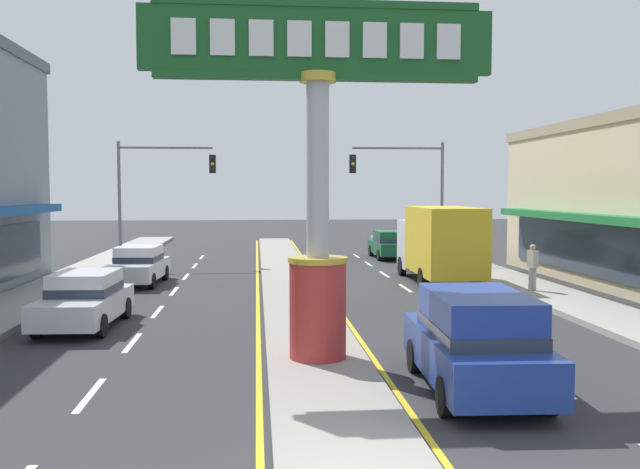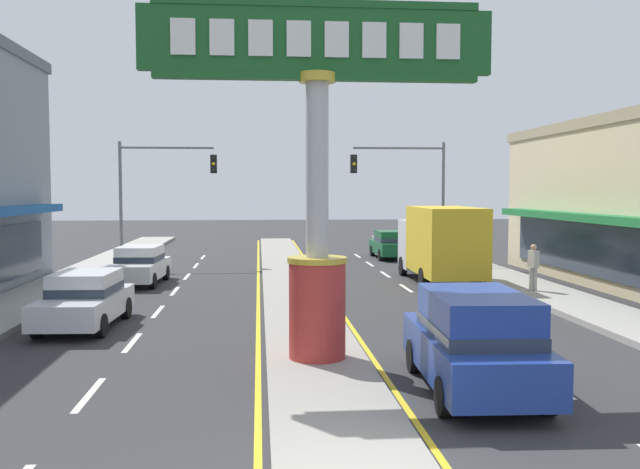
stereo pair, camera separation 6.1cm
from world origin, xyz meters
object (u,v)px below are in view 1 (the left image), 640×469
Objects in this scene: traffic_light_left_side at (155,181)px; suv_mid_left_lane at (476,340)px; box_truck_far_right_lane at (439,242)px; sedan_near_left_lane at (85,299)px; district_sign at (318,175)px; pedestrian_far_side at (533,264)px; sedan_near_right_lane at (139,265)px; sedan_far_left_oncoming at (390,244)px; traffic_light_right_side at (408,181)px.

traffic_light_left_side is 24.72m from suv_mid_left_lane.
box_truck_far_right_lane reaches higher than sedan_near_left_lane.
district_sign is 12.85m from pedestrian_far_side.
district_sign reaches higher than sedan_near_right_lane.
sedan_near_left_lane is 1.02× the size of sedan_far_left_oncoming.
box_truck_far_right_lane is (-0.32, -7.24, -2.55)m from traffic_light_right_side.
sedan_near_left_lane is (-12.08, -7.81, -0.91)m from box_truck_far_right_lane.
traffic_light_right_side reaches higher than sedan_near_left_lane.
suv_mid_left_lane reaches higher than sedan_far_left_oncoming.
traffic_light_right_side is 11.23m from pedestrian_far_side.
traffic_light_left_side reaches higher than sedan_near_left_lane.
traffic_light_left_side is 16.13m from sedan_near_left_lane.
sedan_near_left_lane is at bearing -162.93° from pedestrian_far_side.
suv_mid_left_lane reaches higher than sedan_near_left_lane.
district_sign reaches higher than sedan_far_left_oncoming.
suv_mid_left_lane reaches higher than sedan_near_right_lane.
sedan_near_right_lane is at bearing -153.29° from traffic_light_right_side.
sedan_near_right_lane is 15.25m from pedestrian_far_side.
traffic_light_right_side is (6.34, 19.66, 0.14)m from district_sign.
district_sign is 23.94m from sedan_far_left_oncoming.
traffic_light_left_side is 14.92m from box_truck_far_right_lane.
district_sign is 1.77× the size of sedan_far_left_oncoming.
traffic_light_left_side is 1.41× the size of sedan_near_right_lane.
sedan_near_right_lane is at bearing -141.89° from sedan_far_left_oncoming.
sedan_near_left_lane is 15.29m from pedestrian_far_side.
sedan_near_left_lane is 2.63× the size of pedestrian_far_side.
sedan_near_left_lane is 0.94× the size of suv_mid_left_lane.
box_truck_far_right_lane is 14.41m from sedan_near_left_lane.
traffic_light_right_side reaches higher than sedan_far_left_oncoming.
sedan_near_right_lane is at bearing 90.00° from sedan_near_left_lane.
district_sign is at bearing -72.71° from traffic_light_left_side.
pedestrian_far_side is at bearing 46.73° from district_sign.
pedestrian_far_side is (2.51, -13.82, 0.34)m from sedan_far_left_oncoming.
traffic_light_right_side reaches higher than box_truck_far_right_lane.
traffic_light_right_side reaches higher than suv_mid_left_lane.
traffic_light_right_side reaches higher than pedestrian_far_side.
box_truck_far_right_lane is at bearing 64.13° from district_sign.
district_sign reaches higher than suv_mid_left_lane.
traffic_light_right_side is at bearing 87.49° from box_truck_far_right_lane.
suv_mid_left_lane is at bearing -60.88° from sedan_near_right_lane.
sedan_far_left_oncoming is at bearing 94.99° from traffic_light_right_side.
district_sign reaches higher than pedestrian_far_side.
district_sign reaches higher than traffic_light_right_side.
traffic_light_left_side is 0.89× the size of box_truck_far_right_lane.
pedestrian_far_side is at bearing -16.47° from sedan_near_right_lane.
suv_mid_left_lane is at bearing -40.94° from district_sign.
district_sign is 1.63× the size of suv_mid_left_lane.
suv_mid_left_lane is at bearing -38.48° from sedan_near_left_lane.
box_truck_far_right_lane is 1.61× the size of sedan_far_left_oncoming.
traffic_light_left_side is 7.76m from sedan_near_right_lane.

